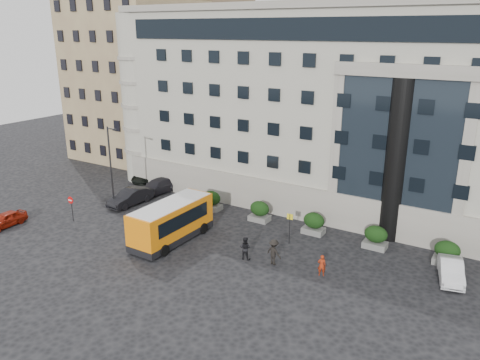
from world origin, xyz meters
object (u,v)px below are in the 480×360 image
at_px(pedestrian_b, 245,248).
at_px(parked_car_d, 150,175).
at_px(hedge_c, 314,223).
at_px(parked_car_a, 5,220).
at_px(parked_car_c, 157,187).
at_px(parked_car_b, 130,197).
at_px(street_lamp, 111,165).
at_px(hedge_a, 212,200).
at_px(hedge_e, 447,253).
at_px(hedge_d, 376,237).
at_px(hedge_b, 260,211).
at_px(red_truck, 157,159).
at_px(bus_stop_sign, 290,223).
at_px(white_taxi, 451,270).
at_px(pedestrian_c, 274,252).
at_px(no_entry_sign, 71,204).
at_px(pedestrian_a, 322,265).
at_px(minibus, 172,220).

bearing_deg(pedestrian_b, parked_car_d, -37.31).
height_order(hedge_c, parked_car_a, hedge_c).
height_order(parked_car_c, parked_car_d, parked_car_c).
bearing_deg(parked_car_a, parked_car_b, 57.19).
bearing_deg(street_lamp, hedge_a, 31.16).
bearing_deg(parked_car_b, street_lamp, -100.34).
relative_size(hedge_e, parked_car_c, 0.36).
relative_size(hedge_d, street_lamp, 0.23).
distance_m(hedge_a, parked_car_b, 8.12).
bearing_deg(hedge_b, red_truck, 157.58).
relative_size(hedge_a, red_truck, 0.38).
height_order(parked_car_a, pedestrian_b, pedestrian_b).
distance_m(hedge_a, parked_car_a, 18.18).
relative_size(street_lamp, bus_stop_sign, 3.17).
bearing_deg(parked_car_b, white_taxi, 6.15).
distance_m(hedge_e, parked_car_c, 28.31).
bearing_deg(pedestrian_c, hedge_d, -116.59).
relative_size(no_entry_sign, red_truck, 0.47).
relative_size(hedge_e, pedestrian_a, 1.17).
height_order(hedge_a, pedestrian_c, pedestrian_c).
relative_size(hedge_c, pedestrian_c, 0.95).
relative_size(bus_stop_sign, parked_car_b, 0.53).
distance_m(hedge_a, street_lamp, 9.89).
xyz_separation_m(no_entry_sign, red_truck, (-4.57, 16.58, -0.39)).
xyz_separation_m(red_truck, pedestrian_a, (27.24, -14.02, -0.48)).
height_order(no_entry_sign, white_taxi, no_entry_sign).
bearing_deg(parked_car_d, pedestrian_c, -30.30).
bearing_deg(street_lamp, parked_car_a, -122.65).
distance_m(hedge_e, white_taxi, 2.19).
bearing_deg(hedge_c, pedestrian_a, -62.44).
relative_size(no_entry_sign, pedestrian_c, 1.19).
distance_m(hedge_e, minibus, 20.96).
relative_size(parked_car_a, parked_car_c, 0.73).
relative_size(hedge_c, pedestrian_a, 1.17).
bearing_deg(bus_stop_sign, parked_car_a, -156.25).
height_order(bus_stop_sign, no_entry_sign, bus_stop_sign).
height_order(red_truck, parked_car_d, red_truck).
bearing_deg(hedge_c, hedge_e, 0.00).
bearing_deg(bus_stop_sign, pedestrian_a, -39.77).
relative_size(hedge_e, pedestrian_b, 1.04).
bearing_deg(white_taxi, hedge_d, 146.56).
xyz_separation_m(hedge_e, parked_car_d, (-31.82, 3.55, -0.25)).
height_order(hedge_e, street_lamp, street_lamp).
height_order(hedge_b, parked_car_d, hedge_b).
bearing_deg(pedestrian_b, parked_car_c, -34.97).
xyz_separation_m(white_taxi, pedestrian_c, (-11.33, -4.47, 0.28)).
xyz_separation_m(minibus, parked_car_c, (-8.66, 8.08, -1.02)).
distance_m(hedge_e, pedestrian_c, 12.58).
height_order(street_lamp, bus_stop_sign, street_lamp).
bearing_deg(hedge_c, minibus, -141.74).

